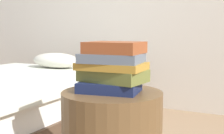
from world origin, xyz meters
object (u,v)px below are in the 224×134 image
(book_slate, at_px, (112,58))
(book_rust, at_px, (115,48))
(book_navy, at_px, (110,87))
(book_olive, at_px, (112,75))
(book_ochre, at_px, (112,66))

(book_slate, height_order, book_rust, book_rust)
(book_navy, height_order, book_rust, book_rust)
(book_olive, height_order, book_rust, book_rust)
(book_ochre, bearing_deg, book_slate, 169.10)
(book_slate, relative_size, book_rust, 1.10)
(book_slate, xyz_separation_m, book_rust, (0.01, 0.01, 0.05))
(book_olive, xyz_separation_m, book_rust, (0.01, -0.00, 0.13))
(book_slate, bearing_deg, book_ochre, -15.22)
(book_olive, distance_m, book_ochre, 0.05)
(book_ochre, xyz_separation_m, book_rust, (0.01, 0.01, 0.08))
(book_ochre, bearing_deg, book_navy, -134.14)
(book_rust, bearing_deg, book_slate, -151.09)
(book_olive, bearing_deg, book_navy, -99.97)
(book_navy, bearing_deg, book_slate, 49.47)
(book_navy, distance_m, book_olive, 0.06)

